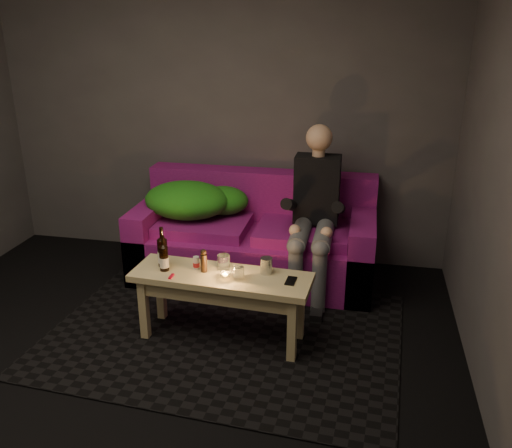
{
  "coord_description": "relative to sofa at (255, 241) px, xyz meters",
  "views": [
    {
      "loc": [
        1.26,
        -2.33,
        2.07
      ],
      "look_at": [
        0.49,
        1.43,
        0.61
      ],
      "focal_mm": 38.0,
      "sensor_mm": 36.0,
      "label": 1
    }
  ],
  "objects": [
    {
      "name": "beer_bottle_b",
      "position": [
        -0.4,
        -1.05,
        0.27
      ],
      "size": [
        0.06,
        0.06,
        0.25
      ],
      "color": "black",
      "rests_on": "coffee_table"
    },
    {
      "name": "coffee_table",
      "position": [
        -0.01,
        -1.03,
        0.1
      ],
      "size": [
        1.22,
        0.45,
        0.49
      ],
      "rotation": [
        0.0,
        0.0,
        -0.06
      ],
      "color": "#D5BF7D",
      "rests_on": "rug"
    },
    {
      "name": "red_lighter",
      "position": [
        -0.32,
        -1.14,
        0.19
      ],
      "size": [
        0.02,
        0.07,
        0.01
      ],
      "primitive_type": "cube",
      "rotation": [
        0.0,
        0.0,
        -0.0
      ],
      "color": "#B80B25",
      "rests_on": "coffee_table"
    },
    {
      "name": "green_blanket",
      "position": [
        -0.53,
        -0.01,
        0.33
      ],
      "size": [
        0.87,
        0.59,
        0.3
      ],
      "color": "#2D7D16",
      "rests_on": "sofa"
    },
    {
      "name": "sofa",
      "position": [
        0.0,
        0.0,
        0.0
      ],
      "size": [
        1.97,
        0.89,
        0.85
      ],
      "color": "#79106B",
      "rests_on": "floor"
    },
    {
      "name": "salt_shaker",
      "position": [
        -0.2,
        -0.98,
        0.23
      ],
      "size": [
        0.05,
        0.05,
        0.09
      ],
      "primitive_type": "cylinder",
      "rotation": [
        0.0,
        0.0,
        -0.39
      ],
      "color": "silver",
      "rests_on": "coffee_table"
    },
    {
      "name": "tumbler_back",
      "position": [
        -0.02,
        -0.95,
        0.23
      ],
      "size": [
        0.11,
        0.11,
        0.1
      ],
      "primitive_type": "cylinder",
      "rotation": [
        0.0,
        0.0,
        0.41
      ],
      "color": "white",
      "rests_on": "coffee_table"
    },
    {
      "name": "tealight",
      "position": [
        0.03,
        -1.1,
        0.21
      ],
      "size": [
        0.06,
        0.06,
        0.05
      ],
      "color": "white",
      "rests_on": "coffee_table"
    },
    {
      "name": "floor",
      "position": [
        -0.4,
        -1.82,
        -0.31
      ],
      "size": [
        4.5,
        4.5,
        0.0
      ],
      "primitive_type": "plane",
      "color": "black",
      "rests_on": "ground"
    },
    {
      "name": "room",
      "position": [
        -0.4,
        -1.35,
        1.34
      ],
      "size": [
        4.5,
        4.5,
        4.5
      ],
      "color": "silver",
      "rests_on": "ground"
    },
    {
      "name": "steel_cup",
      "position": [
        0.28,
        -0.96,
        0.24
      ],
      "size": [
        0.09,
        0.09,
        0.11
      ],
      "primitive_type": "cylinder",
      "rotation": [
        0.0,
        0.0,
        0.12
      ],
      "color": "#ADAFB4",
      "rests_on": "coffee_table"
    },
    {
      "name": "rug",
      "position": [
        -0.01,
        -0.98,
        -0.3
      ],
      "size": [
        2.5,
        1.89,
        0.01
      ],
      "primitive_type": "cube",
      "rotation": [
        0.0,
        0.0,
        -0.06
      ],
      "color": "black",
      "rests_on": "floor"
    },
    {
      "name": "pepper_mill",
      "position": [
        -0.14,
        -1.01,
        0.24
      ],
      "size": [
        0.05,
        0.05,
        0.12
      ],
      "primitive_type": "cylinder",
      "rotation": [
        0.0,
        0.0,
        0.01
      ],
      "color": "black",
      "rests_on": "coffee_table"
    },
    {
      "name": "tumbler_front",
      "position": [
        0.12,
        -1.08,
        0.23
      ],
      "size": [
        0.09,
        0.09,
        0.09
      ],
      "primitive_type": "cylinder",
      "rotation": [
        0.0,
        0.0,
        0.25
      ],
      "color": "white",
      "rests_on": "coffee_table"
    },
    {
      "name": "person",
      "position": [
        0.51,
        -0.16,
        0.37
      ],
      "size": [
        0.35,
        0.82,
        1.32
      ],
      "color": "black",
      "rests_on": "sofa"
    },
    {
      "name": "beer_bottle_a",
      "position": [
        -0.43,
        -0.98,
        0.29
      ],
      "size": [
        0.07,
        0.07,
        0.28
      ],
      "color": "black",
      "rests_on": "coffee_table"
    },
    {
      "name": "smartphone",
      "position": [
        0.45,
        -1.04,
        0.19
      ],
      "size": [
        0.07,
        0.13,
        0.01
      ],
      "primitive_type": "cube",
      "rotation": [
        0.0,
        0.0,
        -0.06
      ],
      "color": "black",
      "rests_on": "coffee_table"
    }
  ]
}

